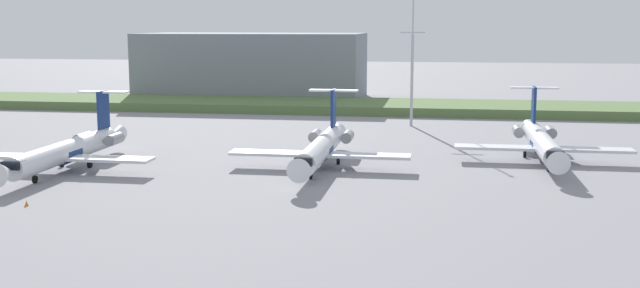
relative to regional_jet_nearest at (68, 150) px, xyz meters
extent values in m
plane|color=gray|center=(30.64, 23.81, -2.54)|extent=(500.00, 500.00, 0.00)
cube|color=#597542|center=(30.64, 70.41, -1.62)|extent=(320.00, 20.00, 1.82)
cylinder|color=silver|center=(0.00, -0.59, -0.09)|extent=(2.70, 24.00, 2.70)
cone|color=silver|center=(0.00, -14.09, -0.09)|extent=(2.70, 3.00, 2.70)
cone|color=silver|center=(0.00, 13.41, -0.09)|extent=(2.30, 4.00, 2.29)
cube|color=black|center=(0.00, -12.19, 0.39)|extent=(2.02, 1.80, 0.90)
cylinder|color=navy|center=(0.00, -0.59, -0.24)|extent=(2.76, 3.60, 2.76)
cube|color=silver|center=(-5.90, -1.59, -0.69)|extent=(11.00, 3.20, 0.36)
cube|color=silver|center=(5.91, -1.59, -0.69)|extent=(11.00, 3.20, 0.36)
cube|color=navy|center=(0.00, 10.41, 3.86)|extent=(0.36, 3.20, 5.20)
cube|color=silver|center=(0.00, 10.71, 6.26)|extent=(6.80, 1.80, 0.24)
cylinder|color=gray|center=(-2.25, 8.61, 0.11)|extent=(1.50, 3.40, 1.50)
cylinder|color=gray|center=(2.25, 8.61, 0.11)|extent=(1.50, 3.40, 1.50)
cylinder|color=gray|center=(0.00, -8.03, -1.54)|extent=(0.20, 0.20, 0.65)
cylinder|color=black|center=(0.00, -8.03, -2.09)|extent=(0.30, 0.90, 0.90)
cylinder|color=black|center=(-1.90, 1.81, -2.09)|extent=(0.35, 0.90, 0.90)
cylinder|color=black|center=(1.90, 1.81, -2.09)|extent=(0.35, 0.90, 0.90)
cylinder|color=silver|center=(30.76, 6.74, -0.09)|extent=(2.70, 24.00, 2.70)
cone|color=silver|center=(30.76, -6.76, -0.09)|extent=(2.70, 3.00, 2.70)
cone|color=silver|center=(30.76, 20.74, -0.09)|extent=(2.29, 4.00, 2.29)
cube|color=black|center=(30.76, -4.86, 0.39)|extent=(2.03, 1.80, 0.90)
cylinder|color=navy|center=(30.76, 6.74, -0.24)|extent=(2.76, 3.60, 2.76)
cube|color=silver|center=(24.85, 5.74, -0.69)|extent=(11.00, 3.20, 0.36)
cube|color=silver|center=(36.66, 5.74, -0.69)|extent=(11.00, 3.20, 0.36)
cube|color=navy|center=(30.76, 17.74, 3.86)|extent=(0.36, 3.20, 5.20)
cube|color=silver|center=(30.76, 18.04, 6.26)|extent=(6.80, 1.80, 0.24)
cylinder|color=gray|center=(28.51, 15.94, 0.11)|extent=(1.50, 3.40, 1.50)
cylinder|color=gray|center=(33.01, 15.94, 0.11)|extent=(1.50, 3.40, 1.50)
cylinder|color=gray|center=(30.76, -0.70, -1.54)|extent=(0.20, 0.20, 0.65)
cylinder|color=black|center=(30.76, -0.70, -2.09)|extent=(0.30, 0.90, 0.90)
cylinder|color=black|center=(28.86, 9.14, -2.09)|extent=(0.35, 0.90, 0.90)
cylinder|color=black|center=(32.66, 9.14, -2.09)|extent=(0.35, 0.90, 0.90)
cylinder|color=silver|center=(58.95, 15.82, -0.09)|extent=(2.70, 24.00, 2.70)
cone|color=silver|center=(58.95, 2.32, -0.09)|extent=(2.70, 3.00, 2.70)
cone|color=silver|center=(58.95, 29.82, -0.09)|extent=(2.30, 4.00, 2.29)
cube|color=black|center=(58.95, 4.22, 0.39)|extent=(2.02, 1.80, 0.90)
cylinder|color=navy|center=(58.95, 15.82, -0.24)|extent=(2.76, 3.60, 2.76)
cube|color=silver|center=(53.04, 14.82, -0.69)|extent=(11.00, 3.20, 0.36)
cube|color=silver|center=(64.85, 14.82, -0.69)|extent=(11.00, 3.20, 0.36)
cube|color=navy|center=(58.95, 26.82, 3.86)|extent=(0.36, 3.20, 5.20)
cube|color=silver|center=(58.95, 27.12, 6.26)|extent=(6.80, 1.80, 0.24)
cylinder|color=gray|center=(56.70, 25.02, 0.11)|extent=(1.50, 3.40, 1.50)
cylinder|color=gray|center=(61.20, 25.02, 0.11)|extent=(1.50, 3.40, 1.50)
cylinder|color=gray|center=(58.95, 8.38, -1.54)|extent=(0.20, 0.20, 0.65)
cylinder|color=black|center=(58.95, 8.38, -2.09)|extent=(0.30, 0.90, 0.90)
cylinder|color=black|center=(57.05, 18.22, -2.09)|extent=(0.35, 0.90, 0.90)
cylinder|color=black|center=(60.85, 18.22, -2.09)|extent=(0.35, 0.90, 0.90)
cylinder|color=#B2B2B7|center=(40.38, 48.31, 5.51)|extent=(0.50, 0.50, 16.09)
cylinder|color=#B2B2B7|center=(40.38, 48.31, 17.89)|extent=(0.28, 0.28, 8.67)
cube|color=#B2B2B7|center=(40.38, 48.31, 13.96)|extent=(4.40, 0.20, 0.20)
cube|color=gray|center=(0.37, 92.69, 5.30)|extent=(52.76, 25.49, 15.67)
cone|color=orange|center=(4.90, -18.29, -2.26)|extent=(0.44, 0.44, 0.55)
camera|label=1|loc=(45.78, -86.81, 15.59)|focal=42.68mm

